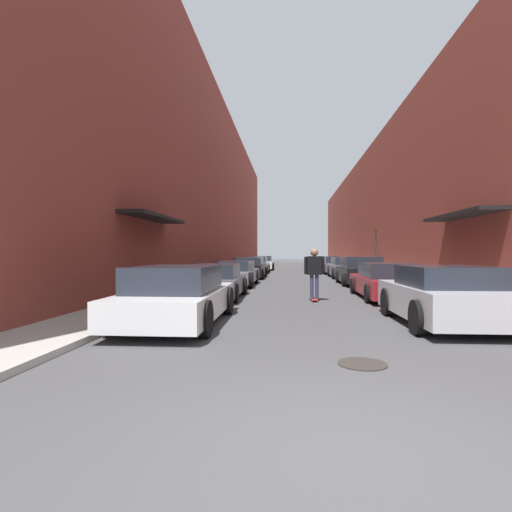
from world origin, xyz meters
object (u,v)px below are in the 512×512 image
parked_car_right_0 (445,296)px  skateboarder (314,269)px  parked_car_left_1 (215,282)px  parked_car_right_4 (335,265)px  parked_car_right_5 (328,263)px  manhole_cover (362,364)px  parked_car_left_5 (262,263)px  parked_car_right_1 (386,281)px  parked_car_left_0 (178,296)px  traffic_light (376,245)px  parked_car_left_4 (255,265)px  parked_car_right_2 (360,271)px  parked_car_left_2 (236,273)px  parked_car_left_3 (250,268)px  parked_car_right_3 (345,268)px

parked_car_right_0 → skateboarder: (-2.60, 4.18, 0.43)m
parked_car_left_1 → parked_car_right_4: parked_car_right_4 is taller
parked_car_right_5 → manhole_cover: 30.55m
parked_car_left_5 → parked_car_right_1: bearing=-75.4°
parked_car_left_0 → parked_car_right_5: (5.95, 27.50, -0.01)m
parked_car_left_1 → manhole_cover: parked_car_left_1 is taller
parked_car_right_0 → parked_car_right_5: size_ratio=0.87×
parked_car_right_4 → traffic_light: (2.45, -2.75, 1.51)m
parked_car_left_4 → parked_car_right_2: size_ratio=1.14×
parked_car_left_5 → traffic_light: traffic_light is taller
parked_car_right_5 → parked_car_left_0: bearing=-102.2°
parked_car_left_1 → parked_car_left_5: size_ratio=0.88×
parked_car_left_0 → parked_car_left_1: 5.07m
parked_car_left_0 → manhole_cover: (3.55, -2.95, -0.63)m
parked_car_left_2 → parked_car_left_3: parked_car_left_3 is taller
parked_car_left_4 → manhole_cover: 25.19m
parked_car_left_0 → parked_car_right_0: size_ratio=1.16×
parked_car_left_1 → parked_car_left_2: same height
parked_car_right_0 → parked_car_right_1: 5.17m
parked_car_left_2 → skateboarder: skateboarder is taller
parked_car_right_0 → parked_car_right_3: bearing=89.7°
parked_car_left_3 → manhole_cover: bearing=-79.5°
parked_car_left_2 → parked_car_right_0: parked_car_right_0 is taller
parked_car_left_0 → parked_car_right_2: (6.02, 11.48, 0.03)m
parked_car_left_1 → skateboarder: (3.42, -0.52, 0.49)m
parked_car_right_0 → parked_car_left_5: bearing=102.1°
parked_car_left_5 → parked_car_right_1: size_ratio=0.98×
parked_car_left_3 → parked_car_right_0: (5.94, -15.94, 0.01)m
parked_car_left_4 → parked_car_left_5: size_ratio=0.98×
parked_car_left_2 → parked_car_right_3: bearing=46.9°
skateboarder → parked_car_right_0: bearing=-58.1°
skateboarder → traffic_light: (5.13, 14.85, 1.07)m
parked_car_left_2 → parked_car_right_1: size_ratio=0.99×
parked_car_left_4 → parked_car_left_5: parked_car_left_4 is taller
parked_car_left_2 → parked_car_left_4: (-0.06, 11.58, 0.03)m
parked_car_right_2 → parked_car_left_0: bearing=-117.7°
parked_car_left_4 → parked_car_right_1: bearing=-70.0°
parked_car_left_1 → parked_car_right_3: (6.12, 11.82, 0.05)m
parked_car_left_1 → parked_car_right_2: (6.12, 6.42, 0.08)m
parked_car_left_5 → skateboarder: skateboarder is taller
parked_car_right_4 → parked_car_right_2: bearing=-89.9°
parked_car_left_1 → parked_car_right_3: 13.31m
skateboarder → parked_car_left_1: bearing=171.3°
parked_car_left_1 → parked_car_right_2: bearing=46.3°
manhole_cover → parked_car_right_4: bearing=84.4°
parked_car_right_0 → parked_car_right_4: parked_car_right_0 is taller
parked_car_right_3 → skateboarder: bearing=-102.3°
parked_car_right_2 → skateboarder: (-2.70, -6.94, 0.41)m
parked_car_left_1 → parked_car_right_5: bearing=74.9°
parked_car_left_0 → parked_car_left_2: size_ratio=0.98×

